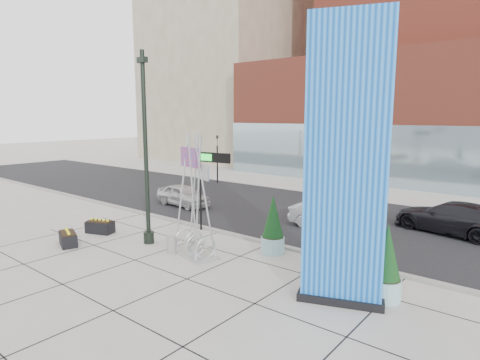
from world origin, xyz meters
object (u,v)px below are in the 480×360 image
Objects in this scene: public_art_sculpture at (195,224)px; car_silver_mid at (331,216)px; concrete_bollard at (172,244)px; blue_pylon at (346,168)px; overhead_street_sign at (210,164)px; car_white_west at (183,195)px; lamp_post at (146,167)px.

car_silver_mid is at bearing 85.99° from public_art_sculpture.
car_silver_mid is at bearing 64.50° from concrete_bollard.
blue_pylon is 8.36m from concrete_bollard.
public_art_sculpture is 3.91m from overhead_street_sign.
blue_pylon is 11.57× the size of concrete_bollard.
concrete_bollard is (-7.43, -0.42, -3.81)m from blue_pylon.
blue_pylon reaches higher than car_white_west.
car_silver_mid is (4.42, 4.24, -2.70)m from overhead_street_sign.
blue_pylon reaches higher than public_art_sculpture.
overhead_street_sign is at bearing 130.00° from car_silver_mid.
public_art_sculpture is 6.76× the size of concrete_bollard.
blue_pylon is 1.02× the size of lamp_post.
concrete_bollard is at bearing -132.35° from car_white_west.
lamp_post is at bearing -158.87° from public_art_sculpture.
car_silver_mid is (9.83, 1.04, 0.02)m from car_white_west.
public_art_sculpture reaches higher than concrete_bollard.
blue_pylon is 8.80m from car_silver_mid.
lamp_post is 3.20m from overhead_street_sign.
public_art_sculpture reaches higher than car_silver_mid.
lamp_post is 3.50m from public_art_sculpture.
concrete_bollard is 9.01m from car_white_west.
public_art_sculpture is at bearing 155.45° from car_silver_mid.
car_silver_mid is at bearing 37.95° from overhead_street_sign.
car_white_west is at bearing 143.43° from overhead_street_sign.
concrete_bollard is 0.19× the size of overhead_street_sign.
concrete_bollard is at bearing -136.50° from public_art_sculpture.
overhead_street_sign is at bearing 104.07° from concrete_bollard.
car_silver_mid is at bearing 53.32° from lamp_post.
overhead_street_sign is 0.99× the size of car_white_west.
overhead_street_sign is at bearing 140.31° from blue_pylon.
concrete_bollard is at bearing 162.70° from blue_pylon.
blue_pylon is 9.29m from lamp_post.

